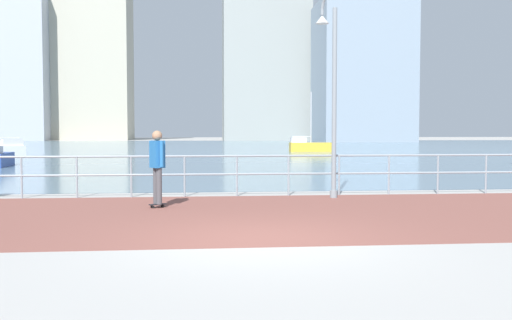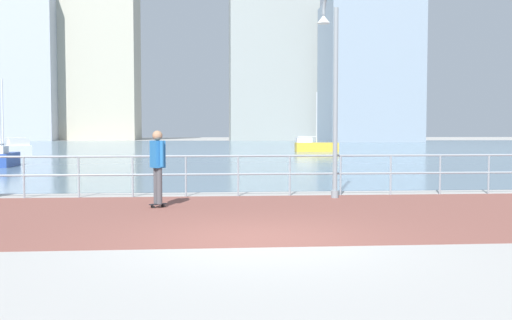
% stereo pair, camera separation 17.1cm
% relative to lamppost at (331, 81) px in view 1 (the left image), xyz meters
% --- Properties ---
extents(ground, '(220.00, 220.00, 0.00)m').
position_rel_lamppost_xyz_m(ground, '(-2.44, 34.32, -3.06)').
color(ground, '#ADAAA5').
extents(brick_paving, '(28.00, 6.75, 0.01)m').
position_rel_lamppost_xyz_m(brick_paving, '(-2.44, -2.92, -3.06)').
color(brick_paving, brown).
rests_on(brick_paving, ground).
extents(harbor_water, '(180.00, 88.00, 0.00)m').
position_rel_lamppost_xyz_m(harbor_water, '(-2.44, 45.46, -3.06)').
color(harbor_water, slate).
rests_on(harbor_water, ground).
extents(waterfront_railing, '(25.25, 0.06, 1.11)m').
position_rel_lamppost_xyz_m(waterfront_railing, '(-2.44, 0.46, -2.29)').
color(waterfront_railing, '#8C99A3').
rests_on(waterfront_railing, ground).
extents(lamppost, '(0.50, 0.77, 5.53)m').
position_rel_lamppost_xyz_m(lamppost, '(0.00, 0.00, 0.00)').
color(lamppost, gray).
rests_on(lamppost, ground).
extents(skateboarder, '(0.40, 0.52, 1.77)m').
position_rel_lamppost_xyz_m(skateboarder, '(-4.39, -1.68, -2.00)').
color(skateboarder, black).
rests_on(skateboarder, ground).
extents(sailboat_ivory, '(3.61, 1.14, 5.06)m').
position_rel_lamppost_xyz_m(sailboat_ivory, '(5.70, 32.70, -2.58)').
color(sailboat_ivory, gold).
rests_on(sailboat_ivory, ground).
extents(tower_brick, '(14.64, 12.59, 24.64)m').
position_rel_lamppost_xyz_m(tower_brick, '(22.70, 76.22, 8.43)').
color(tower_brick, '#8493A3').
rests_on(tower_brick, ground).
extents(tower_beige, '(15.89, 10.12, 45.90)m').
position_rel_lamppost_xyz_m(tower_beige, '(8.44, 90.67, 19.06)').
color(tower_beige, '#939993').
rests_on(tower_beige, ground).
extents(tower_steel, '(17.92, 12.64, 29.28)m').
position_rel_lamppost_xyz_m(tower_steel, '(-40.39, 95.20, 10.75)').
color(tower_steel, '#A3A8B2').
rests_on(tower_steel, ground).
extents(tower_concrete, '(17.12, 11.17, 37.59)m').
position_rel_lamppost_xyz_m(tower_concrete, '(-25.97, 99.04, 14.90)').
color(tower_concrete, '#B2AD99').
rests_on(tower_concrete, ground).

